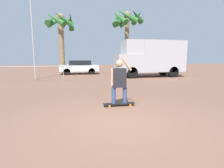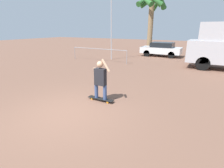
% 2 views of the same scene
% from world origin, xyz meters
% --- Properties ---
extents(ground_plane, '(80.00, 80.00, 0.00)m').
position_xyz_m(ground_plane, '(0.00, 0.00, 0.00)').
color(ground_plane, brown).
extents(skateboard, '(1.08, 0.23, 0.10)m').
position_xyz_m(skateboard, '(0.42, 1.43, 0.08)').
color(skateboard, black).
rests_on(skateboard, ground_plane).
extents(person_skateboarder, '(0.72, 0.24, 1.56)m').
position_xyz_m(person_skateboarder, '(0.42, 1.43, 0.92)').
color(person_skateboarder, '#384C7A').
rests_on(person_skateboarder, skateboard).
extents(parked_car_white, '(3.86, 1.82, 1.38)m').
position_xyz_m(parked_car_white, '(-0.45, 14.04, 0.74)').
color(parked_car_white, black).
rests_on(parked_car_white, ground_plane).
extents(palm_tree_center_background, '(3.10, 3.35, 6.29)m').
position_xyz_m(palm_tree_center_background, '(-2.23, 15.60, 4.84)').
color(palm_tree_center_background, '#8E704C').
rests_on(palm_tree_center_background, ground_plane).
extents(flagpole, '(1.08, 0.12, 6.75)m').
position_xyz_m(flagpole, '(-3.82, 9.96, 3.92)').
color(flagpole, '#B7B7BC').
rests_on(flagpole, ground_plane).
extents(plaza_railing_segment, '(5.30, 0.05, 1.08)m').
position_xyz_m(plaza_railing_segment, '(-4.39, 8.61, 0.93)').
color(plaza_railing_segment, '#99999E').
rests_on(plaza_railing_segment, ground_plane).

